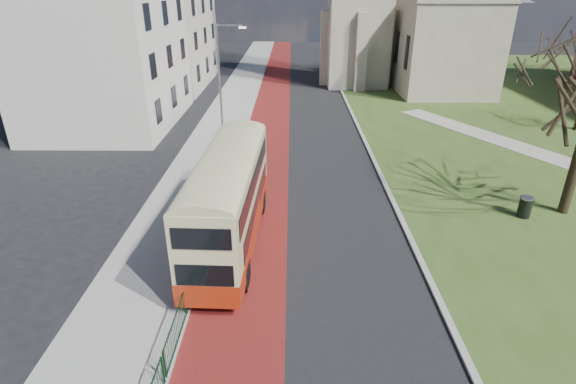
{
  "coord_description": "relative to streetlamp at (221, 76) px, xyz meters",
  "views": [
    {
      "loc": [
        0.68,
        -14.59,
        10.55
      ],
      "look_at": [
        0.54,
        3.86,
        2.0
      ],
      "focal_mm": 28.0,
      "sensor_mm": 36.0,
      "label": 1
    }
  ],
  "objects": [
    {
      "name": "streetlamp",
      "position": [
        0.0,
        0.0,
        0.0
      ],
      "size": [
        2.13,
        0.18,
        8.0
      ],
      "color": "gray",
      "rests_on": "pavement_west"
    },
    {
      "name": "litter_bin",
      "position": [
        16.59,
        -12.73,
        -4.02
      ],
      "size": [
        0.85,
        0.85,
        1.06
      ],
      "rotation": [
        0.0,
        0.0,
        0.36
      ],
      "color": "black",
      "rests_on": "grass_green"
    },
    {
      "name": "bus",
      "position": [
        2.38,
        -15.38,
        -2.23
      ],
      "size": [
        2.7,
        9.99,
        4.14
      ],
      "rotation": [
        0.0,
        0.0,
        -0.04
      ],
      "color": "#9C260E",
      "rests_on": "ground"
    },
    {
      "name": "pavement_west",
      "position": [
        -0.65,
        2.0,
        -4.53
      ],
      "size": [
        4.0,
        120.0,
        0.12
      ],
      "primitive_type": "cube",
      "color": "gray",
      "rests_on": "ground"
    },
    {
      "name": "ground",
      "position": [
        4.35,
        -18.0,
        -4.59
      ],
      "size": [
        160.0,
        160.0,
        0.0
      ],
      "primitive_type": "plane",
      "color": "black",
      "rests_on": "ground"
    },
    {
      "name": "street_block_far",
      "position": [
        -9.65,
        20.0,
        1.17
      ],
      "size": [
        10.3,
        16.3,
        11.5
      ],
      "color": "#B7AF9A",
      "rests_on": "ground"
    },
    {
      "name": "street_block_near",
      "position": [
        -9.65,
        4.0,
        1.92
      ],
      "size": [
        10.3,
        14.3,
        13.0
      ],
      "color": "silver",
      "rests_on": "ground"
    },
    {
      "name": "pedestrian_railing",
      "position": [
        1.4,
        -14.0,
        -4.04
      ],
      "size": [
        0.07,
        24.0,
        1.12
      ],
      "color": "black",
      "rests_on": "ground"
    },
    {
      "name": "road_carriageway",
      "position": [
        5.85,
        2.0,
        -4.59
      ],
      "size": [
        9.0,
        120.0,
        0.01
      ],
      "primitive_type": "cube",
      "color": "black",
      "rests_on": "ground"
    },
    {
      "name": "kerb_east",
      "position": [
        10.45,
        4.0,
        -4.53
      ],
      "size": [
        0.25,
        80.0,
        0.13
      ],
      "primitive_type": "cube",
      "color": "#999993",
      "rests_on": "ground"
    },
    {
      "name": "kerb_west",
      "position": [
        1.35,
        2.0,
        -4.53
      ],
      "size": [
        0.25,
        120.0,
        0.13
      ],
      "primitive_type": "cube",
      "color": "#999993",
      "rests_on": "ground"
    },
    {
      "name": "bus_lane",
      "position": [
        3.15,
        2.0,
        -4.59
      ],
      "size": [
        3.4,
        120.0,
        0.01
      ],
      "primitive_type": "cube",
      "color": "#591414",
      "rests_on": "ground"
    }
  ]
}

